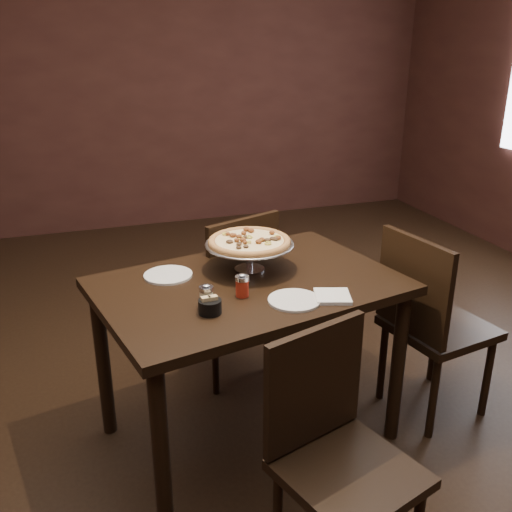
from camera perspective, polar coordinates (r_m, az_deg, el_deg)
name	(u,v)px	position (r m, az deg, el deg)	size (l,w,h in m)	color
room	(261,144)	(2.35, 0.46, 11.14)	(6.04, 7.04, 2.84)	black
dining_table	(249,304)	(2.54, -0.71, -4.78)	(1.43, 1.10, 0.81)	black
pizza_stand	(249,242)	(2.57, -0.67, 1.42)	(0.40, 0.40, 0.17)	#B5B4BB
parmesan_shaker	(206,296)	(2.26, -4.98, -4.03)	(0.06, 0.06, 0.10)	beige
pepper_flake_shaker	(242,286)	(2.34, -1.39, -2.97)	(0.06, 0.06, 0.10)	maroon
packet_caddy	(210,306)	(2.22, -4.64, -5.00)	(0.09, 0.09, 0.07)	black
napkin_stack	(332,296)	(2.36, 7.66, -4.02)	(0.14, 0.14, 0.02)	silver
plate_left	(168,275)	(2.58, -8.78, -1.90)	(0.22, 0.22, 0.01)	silver
plate_near	(294,300)	(2.32, 3.84, -4.44)	(0.21, 0.21, 0.01)	silver
serving_spatula	(267,250)	(2.48, 1.14, 0.57)	(0.15, 0.15, 0.02)	#B5B4BB
chair_far	(230,290)	(3.10, -2.64, -3.40)	(0.58, 0.58, 0.96)	black
chair_near	(336,448)	(2.08, 7.97, -18.44)	(0.53, 0.53, 0.90)	black
chair_side	(429,319)	(2.91, 16.92, -6.05)	(0.52, 0.52, 0.96)	black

